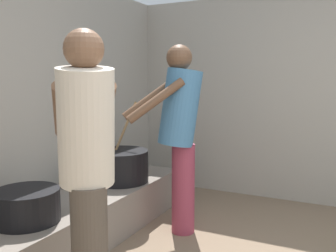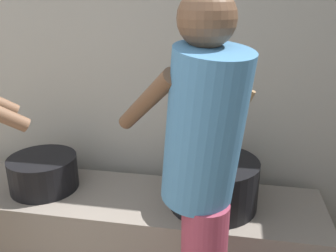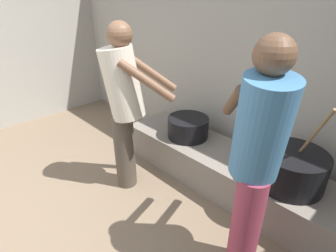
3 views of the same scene
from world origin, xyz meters
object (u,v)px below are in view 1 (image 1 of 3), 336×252
cook_in_cream_shirt (87,158)px  cooking_pot_main (120,166)px  cooking_pot_secondary (27,206)px  cook_in_blue_shirt (180,127)px

cook_in_cream_shirt → cooking_pot_main: bearing=27.1°
cooking_pot_secondary → cook_in_blue_shirt: 1.34m
cook_in_blue_shirt → cooking_pot_secondary: bearing=149.9°
cook_in_cream_shirt → cook_in_blue_shirt: 1.28m
cooking_pot_main → cook_in_cream_shirt: (-1.31, -0.67, 0.39)m
cooking_pot_secondary → cook_in_blue_shirt: cook_in_blue_shirt is taller
cooking_pot_secondary → cook_in_blue_shirt: size_ratio=0.27×
cooking_pot_main → cooking_pot_secondary: bearing=179.7°
cooking_pot_main → cook_in_cream_shirt: 1.52m
cooking_pot_secondary → cook_in_blue_shirt: (1.10, -0.64, 0.44)m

